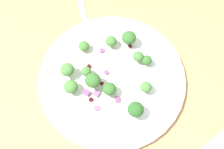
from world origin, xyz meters
TOP-DOWN VIEW (x-y plane):
  - ground_plane at (0.00, 0.00)cm, footprint 180.00×180.00cm
  - plate at (-1.49, 1.26)cm, footprint 28.98×28.98cm
  - dressing_pool at (-1.49, 1.26)cm, footprint 16.81×16.81cm
  - broccoli_floret_0 at (1.82, -6.53)cm, footprint 2.23×2.23cm
  - broccoli_floret_1 at (3.02, -0.89)cm, footprint 1.94×1.94cm
  - broccoli_floret_2 at (6.38, -2.21)cm, footprint 2.72×2.72cm
  - broccoli_floret_3 at (6.69, 1.26)cm, footprint 2.69×2.69cm
  - broccoli_floret_4 at (-8.94, 0.60)cm, footprint 2.04×2.04cm
  - broccoli_floret_5 at (-7.57, -0.52)cm, footprint 2.17×2.17cm
  - broccoli_floret_6 at (-3.14, 9.50)cm, footprint 2.94×2.94cm
  - broccoli_floret_7 at (-3.69, -5.61)cm, footprint 2.30×2.30cm
  - broccoli_floret_8 at (-6.62, 5.91)cm, footprint 2.17×2.17cm
  - broccoli_floret_9 at (2.44, 1.70)cm, footprint 2.97×2.97cm
  - broccoli_floret_10 at (-7.25, -4.97)cm, footprint 2.93×2.93cm
  - broccoli_floret_11 at (0.02, 4.12)cm, footprint 2.58×2.58cm
  - cranberry_0 at (3.85, 4.42)cm, footprint 0.87×0.87cm
  - cranberry_1 at (0.90, 2.17)cm, footprint 0.78×0.78cm
  - cranberry_2 at (-7.18, -3.90)cm, footprint 0.81×0.81cm
  - cranberry_3 at (2.12, -2.30)cm, footprint 0.84×0.84cm
  - onion_bit_0 at (4.21, 2.91)cm, footprint 1.54×1.58cm
  - onion_bit_1 at (-0.76, -0.19)cm, footprint 1.01×1.03cm
  - onion_bit_2 at (-0.94, 6.08)cm, footprint 1.17×1.35cm
  - onion_bit_3 at (2.45, 3.65)cm, footprint 1.57×1.56cm
  - onion_bit_4 at (3.31, 6.41)cm, footprint 1.12×1.05cm
  - onion_bit_5 at (-1.44, -4.92)cm, footprint 0.85×0.87cm
  - fork at (-0.83, -17.04)cm, footprint 3.72×18.69cm

SIDE VIEW (x-z plane):
  - ground_plane at x=0.00cm, z-range -2.00..0.00cm
  - fork at x=-0.83cm, z-range 0.00..0.50cm
  - plate at x=-1.49cm, z-range 0.01..1.71cm
  - dressing_pool at x=-1.49cm, z-range 1.20..1.40cm
  - onion_bit_4 at x=3.31cm, z-range 1.27..1.83cm
  - onion_bit_1 at x=-0.76cm, z-range 1.43..1.74cm
  - onion_bit_2 at x=-0.94cm, z-range 1.33..1.88cm
  - cranberry_0 at x=3.85cm, z-range 1.20..2.07cm
  - onion_bit_5 at x=-1.44cm, z-range 1.38..1.91cm
  - onion_bit_3 at x=2.45cm, z-range 1.50..2.00cm
  - cranberry_2 at x=-7.18cm, z-range 1.43..2.23cm
  - onion_bit_0 at x=4.21cm, z-range 1.61..2.17cm
  - cranberry_3 at x=2.12cm, z-range 1.48..2.32cm
  - cranberry_1 at x=0.90cm, z-range 1.80..2.57cm
  - broccoli_floret_0 at x=1.82cm, z-range 1.51..3.77cm
  - broccoli_floret_4 at x=-8.94cm, z-range 1.73..3.80cm
  - broccoli_floret_1 at x=3.02cm, z-range 1.93..3.90cm
  - broccoli_floret_8 at x=-6.62cm, z-range 1.85..4.05cm
  - broccoli_floret_7 at x=-3.69cm, z-range 1.81..4.14cm
  - broccoli_floret_3 at x=6.69cm, z-range 1.70..4.42cm
  - broccoli_floret_5 at x=-7.57cm, z-range 2.00..4.20cm
  - broccoli_floret_11 at x=0.02cm, z-range 1.86..4.47cm
  - broccoli_floret_2 at x=6.38cm, z-range 2.00..4.75cm
  - broccoli_floret_6 at x=-3.14cm, z-range 1.90..4.88cm
  - broccoli_floret_10 at x=-7.25cm, z-range 1.95..4.91cm
  - broccoli_floret_9 at x=2.44cm, z-range 2.27..5.28cm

